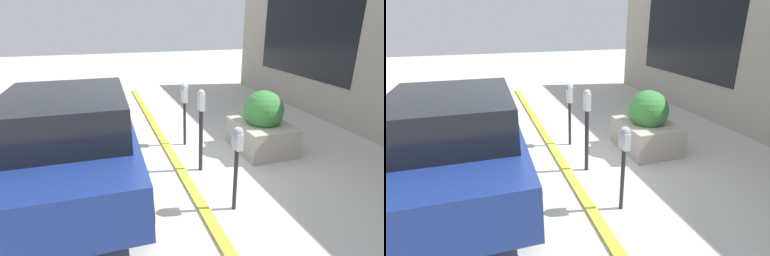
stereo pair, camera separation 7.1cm
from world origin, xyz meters
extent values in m
plane|color=beige|center=(0.00, 0.00, 0.00)|extent=(40.00, 40.00, 0.00)
cube|color=gold|center=(0.00, 0.08, 0.02)|extent=(13.50, 0.16, 0.04)
cube|color=black|center=(3.04, -4.39, 2.19)|extent=(4.05, 0.02, 2.38)
cylinder|color=#232326|center=(-1.22, -0.35, 0.48)|extent=(0.06, 0.06, 0.95)
cube|color=#B7B7BC|center=(-1.22, -0.35, 1.07)|extent=(0.19, 0.09, 0.24)
sphere|color=gray|center=(-1.22, -0.35, 1.19)|extent=(0.16, 0.16, 0.16)
cylinder|color=#232326|center=(0.05, -0.28, 0.57)|extent=(0.07, 0.07, 1.14)
cube|color=#B7B7BC|center=(0.05, -0.28, 1.29)|extent=(0.14, 0.09, 0.30)
sphere|color=gray|center=(0.05, -0.28, 1.44)|extent=(0.12, 0.12, 0.12)
cylinder|color=#232326|center=(1.26, -0.33, 0.48)|extent=(0.06, 0.06, 0.96)
cube|color=#B7B7BC|center=(1.26, -0.33, 1.12)|extent=(0.20, 0.09, 0.32)
sphere|color=gray|center=(1.26, -0.33, 1.28)|extent=(0.17, 0.17, 0.17)
cube|color=#A39989|center=(0.52, -1.77, 0.30)|extent=(1.28, 1.03, 0.59)
sphere|color=#387A38|center=(0.52, -1.77, 0.86)|extent=(0.81, 0.81, 0.81)
cube|color=navy|center=(0.07, 1.84, 0.68)|extent=(4.06, 1.98, 0.69)
cube|color=black|center=(-0.09, 1.84, 1.32)|extent=(2.12, 1.71, 0.59)
cylinder|color=black|center=(1.32, 0.96, 0.33)|extent=(0.66, 0.23, 0.66)
cylinder|color=black|center=(1.32, 2.71, 0.33)|extent=(0.66, 0.23, 0.66)
cylinder|color=black|center=(-1.17, 0.96, 0.33)|extent=(0.66, 0.23, 0.66)
camera|label=1|loc=(-4.55, 1.35, 2.62)|focal=28.00mm
camera|label=2|loc=(-4.53, 1.41, 2.62)|focal=28.00mm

